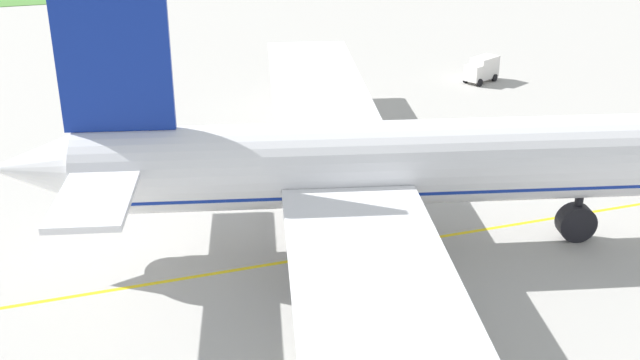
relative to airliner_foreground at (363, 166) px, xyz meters
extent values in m
plane|color=#ADAAA5|center=(-1.18, 2.07, -6.33)|extent=(600.00, 600.00, 0.00)
cube|color=yellow|center=(-1.18, -0.27, -6.32)|extent=(280.00, 0.36, 0.01)
cylinder|color=white|center=(0.61, -0.15, 0.18)|extent=(39.74, 14.98, 5.79)
cube|color=navy|center=(0.61, -0.15, -0.83)|extent=(38.09, 14.16, 0.69)
cone|color=white|center=(-21.10, 5.15, 0.61)|extent=(7.35, 6.29, 4.92)
cube|color=navy|center=(-15.50, 3.78, 7.70)|extent=(7.04, 2.25, 9.26)
cube|color=white|center=(-14.90, 9.59, 1.05)|extent=(6.42, 10.02, 0.41)
cube|color=white|center=(-17.64, -1.65, 1.05)|extent=(6.42, 10.02, 0.41)
cube|color=white|center=(3.59, 20.39, -0.54)|extent=(16.87, 36.59, 0.46)
cube|color=white|center=(-6.20, -19.76, -0.54)|extent=(16.87, 36.59, 0.46)
cylinder|color=#B7BABF|center=(2.85, 12.34, -2.29)|extent=(6.09, 4.39, 3.18)
cylinder|color=black|center=(5.52, 11.69, -2.29)|extent=(1.26, 3.36, 3.34)
cylinder|color=#B7BABF|center=(-3.16, -12.27, -2.29)|extent=(6.09, 4.39, 3.18)
cylinder|color=black|center=(-0.49, -12.92, -2.29)|extent=(1.26, 3.36, 3.34)
cylinder|color=black|center=(15.19, -3.71, -3.83)|extent=(0.60, 0.60, 2.24)
cylinder|color=black|center=(15.19, -3.71, -4.95)|extent=(2.96, 1.85, 2.75)
cylinder|color=black|center=(-1.74, 3.55, -3.83)|extent=(0.60, 0.60, 2.24)
cylinder|color=black|center=(-1.74, 3.55, -4.95)|extent=(2.96, 1.85, 2.75)
cylinder|color=black|center=(-3.18, -2.35, -3.83)|extent=(0.60, 0.60, 2.24)
cylinder|color=black|center=(-3.18, -2.35, -4.95)|extent=(2.96, 1.85, 2.75)
sphere|color=black|center=(-13.30, 6.16, 0.70)|extent=(0.41, 0.41, 0.41)
sphere|color=black|center=(-10.06, 5.37, 0.70)|extent=(0.41, 0.41, 0.41)
sphere|color=black|center=(-6.82, 4.58, 0.70)|extent=(0.41, 0.41, 0.41)
sphere|color=black|center=(-3.58, 3.79, 0.70)|extent=(0.41, 0.41, 0.41)
sphere|color=black|center=(-0.34, 3.00, 0.70)|extent=(0.41, 0.41, 0.41)
sphere|color=black|center=(2.90, 2.21, 0.70)|extent=(0.41, 0.41, 0.41)
sphere|color=black|center=(6.14, 1.42, 0.70)|extent=(0.41, 0.41, 0.41)
sphere|color=black|center=(9.38, 0.63, 0.70)|extent=(0.41, 0.41, 0.41)
sphere|color=black|center=(12.62, -0.16, 0.70)|extent=(0.41, 0.41, 0.41)
sphere|color=black|center=(15.86, -0.95, 0.70)|extent=(0.41, 0.41, 0.41)
cylinder|color=#BFE519|center=(-8.01, -12.46, -5.28)|extent=(0.09, 0.09, 0.51)
cylinder|color=#BFE519|center=(-7.63, -12.20, -5.28)|extent=(0.09, 0.09, 0.51)
cube|color=#BFE519|center=(-7.82, -12.33, -5.25)|extent=(0.47, 0.43, 0.56)
sphere|color=tan|center=(-7.82, -12.33, -4.86)|extent=(0.21, 0.21, 0.21)
cube|color=white|center=(29.94, 35.42, -4.59)|extent=(4.03, 3.34, 2.58)
cube|color=white|center=(27.92, 34.45, -4.92)|extent=(2.07, 2.34, 1.93)
cube|color=#263347|center=(27.35, 34.18, -4.53)|extent=(0.81, 1.56, 0.85)
cylinder|color=black|center=(28.36, 33.54, -5.88)|extent=(0.94, 0.66, 0.90)
cylinder|color=black|center=(27.48, 35.36, -5.88)|extent=(0.94, 0.66, 0.90)
cylinder|color=black|center=(31.16, 34.89, -5.88)|extent=(0.94, 0.66, 0.90)
cylinder|color=black|center=(30.28, 36.72, -5.88)|extent=(0.94, 0.66, 0.90)
camera|label=1|loc=(-18.22, -45.12, 19.84)|focal=43.20mm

